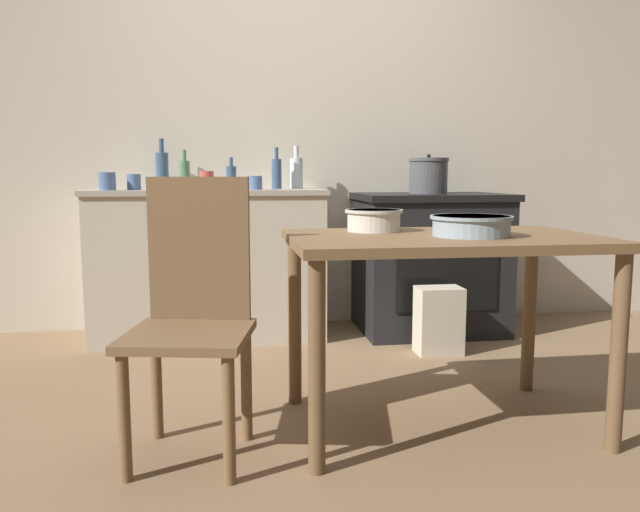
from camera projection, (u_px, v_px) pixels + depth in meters
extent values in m
plane|color=#896B4C|center=(340.00, 410.00, 2.56)|extent=(14.00, 14.00, 0.00)
cube|color=beige|center=(295.00, 125.00, 3.95)|extent=(8.00, 0.07, 2.55)
cube|color=beige|center=(209.00, 266.00, 3.68)|extent=(1.32, 0.54, 0.85)
cube|color=#A9A08F|center=(208.00, 192.00, 3.63)|extent=(1.35, 0.57, 0.03)
cube|color=black|center=(429.00, 266.00, 3.84)|extent=(0.85, 0.63, 0.81)
cube|color=black|center=(431.00, 197.00, 3.79)|extent=(0.89, 0.67, 0.04)
cube|color=black|center=(447.00, 282.00, 3.53)|extent=(0.59, 0.01, 0.34)
cube|color=brown|center=(443.00, 240.00, 2.32)|extent=(1.14, 0.73, 0.03)
cylinder|color=brown|center=(317.00, 368.00, 1.98)|extent=(0.06, 0.06, 0.70)
cylinder|color=brown|center=(618.00, 354.00, 2.14)|extent=(0.06, 0.06, 0.70)
cylinder|color=brown|center=(295.00, 322.00, 2.61)|extent=(0.06, 0.06, 0.70)
cylinder|color=brown|center=(529.00, 313.00, 2.76)|extent=(0.06, 0.06, 0.70)
cube|color=brown|center=(188.00, 336.00, 2.07)|extent=(0.47, 0.47, 0.03)
cube|color=brown|center=(199.00, 249.00, 2.22)|extent=(0.36, 0.10, 0.51)
cylinder|color=brown|center=(124.00, 418.00, 1.94)|extent=(0.04, 0.04, 0.41)
cylinder|color=brown|center=(229.00, 420.00, 1.93)|extent=(0.04, 0.04, 0.41)
cylinder|color=brown|center=(157.00, 383.00, 2.27)|extent=(0.04, 0.04, 0.41)
cylinder|color=brown|center=(246.00, 384.00, 2.25)|extent=(0.04, 0.04, 0.41)
cube|color=beige|center=(439.00, 320.00, 3.35)|extent=(0.24, 0.17, 0.36)
cylinder|color=#4C4C51|center=(428.00, 178.00, 3.76)|extent=(0.23, 0.23, 0.19)
cylinder|color=#4C4C51|center=(429.00, 160.00, 3.74)|extent=(0.24, 0.24, 0.02)
sphere|color=black|center=(429.00, 156.00, 3.74)|extent=(0.02, 0.02, 0.02)
cylinder|color=silver|center=(374.00, 220.00, 2.49)|extent=(0.21, 0.21, 0.09)
cylinder|color=beige|center=(374.00, 211.00, 2.48)|extent=(0.23, 0.23, 0.01)
cylinder|color=#93A8B2|center=(471.00, 226.00, 2.29)|extent=(0.28, 0.28, 0.08)
cylinder|color=#8597A0|center=(471.00, 217.00, 2.28)|extent=(0.30, 0.30, 0.01)
cylinder|color=silver|center=(296.00, 173.00, 3.82)|extent=(0.08, 0.08, 0.19)
cylinder|color=silver|center=(296.00, 152.00, 3.80)|extent=(0.03, 0.03, 0.07)
cylinder|color=#3D5675|center=(162.00, 171.00, 3.73)|extent=(0.08, 0.08, 0.21)
cylinder|color=#3D5675|center=(161.00, 146.00, 3.71)|extent=(0.03, 0.03, 0.08)
cylinder|color=#3D5675|center=(231.00, 178.00, 3.72)|extent=(0.06, 0.06, 0.13)
cylinder|color=#3D5675|center=(231.00, 162.00, 3.71)|extent=(0.02, 0.02, 0.05)
cylinder|color=#517F5B|center=(185.00, 175.00, 3.63)|extent=(0.06, 0.06, 0.16)
cylinder|color=#517F5B|center=(184.00, 155.00, 3.61)|extent=(0.02, 0.02, 0.06)
cylinder|color=#3D5675|center=(277.00, 174.00, 3.71)|extent=(0.06, 0.06, 0.18)
cylinder|color=#3D5675|center=(276.00, 153.00, 3.69)|extent=(0.02, 0.02, 0.07)
cylinder|color=#4C6B99|center=(134.00, 182.00, 3.46)|extent=(0.08, 0.08, 0.09)
cylinder|color=#4C6B99|center=(255.00, 183.00, 3.57)|extent=(0.08, 0.08, 0.08)
cylinder|color=#4C6B99|center=(107.00, 181.00, 3.39)|extent=(0.09, 0.09, 0.10)
cylinder|color=#B74C42|center=(207.00, 180.00, 3.53)|extent=(0.08, 0.08, 0.10)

